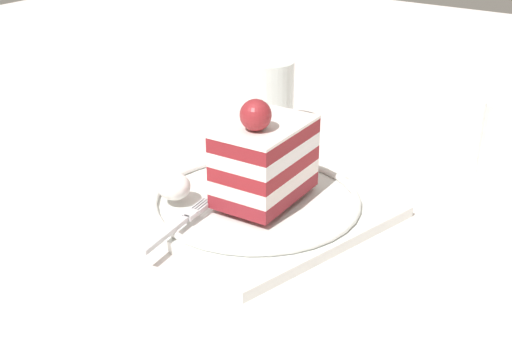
# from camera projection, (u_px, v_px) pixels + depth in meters

# --- Properties ---
(ground_plane) EXTENTS (2.40, 2.40, 0.00)m
(ground_plane) POSITION_uv_depth(u_px,v_px,m) (263.00, 229.00, 0.68)
(ground_plane) COLOR silver
(dessert_plate) EXTENTS (0.28, 0.28, 0.02)m
(dessert_plate) POSITION_uv_depth(u_px,v_px,m) (256.00, 204.00, 0.71)
(dessert_plate) COLOR white
(dessert_plate) RESTS_ON ground_plane
(cake_slice) EXTENTS (0.11, 0.07, 0.11)m
(cake_slice) POSITION_uv_depth(u_px,v_px,m) (265.00, 159.00, 0.69)
(cake_slice) COLOR maroon
(cake_slice) RESTS_ON dessert_plate
(whipped_cream_dollop) EXTENTS (0.03, 0.03, 0.03)m
(whipped_cream_dollop) POSITION_uv_depth(u_px,v_px,m) (174.00, 186.00, 0.70)
(whipped_cream_dollop) COLOR white
(whipped_cream_dollop) RESTS_ON dessert_plate
(fork) EXTENTS (0.11, 0.02, 0.00)m
(fork) POSITION_uv_depth(u_px,v_px,m) (180.00, 223.00, 0.65)
(fork) COLOR silver
(fork) RESTS_ON dessert_plate
(drink_glass_far) EXTENTS (0.07, 0.07, 0.10)m
(drink_glass_far) POSITION_uv_depth(u_px,v_px,m) (267.00, 102.00, 0.91)
(drink_glass_far) COLOR white
(drink_glass_far) RESTS_ON ground_plane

